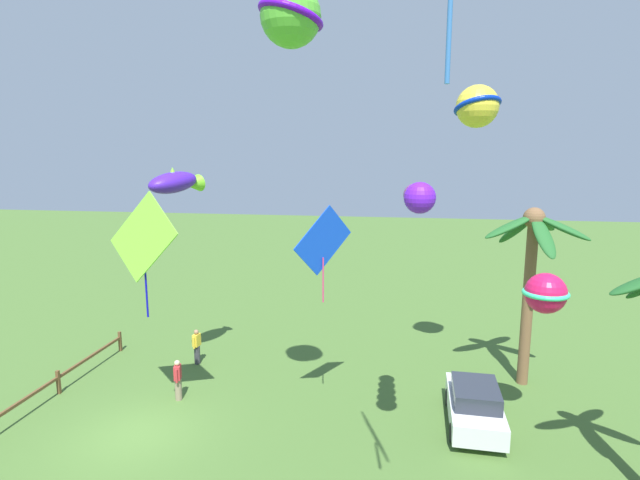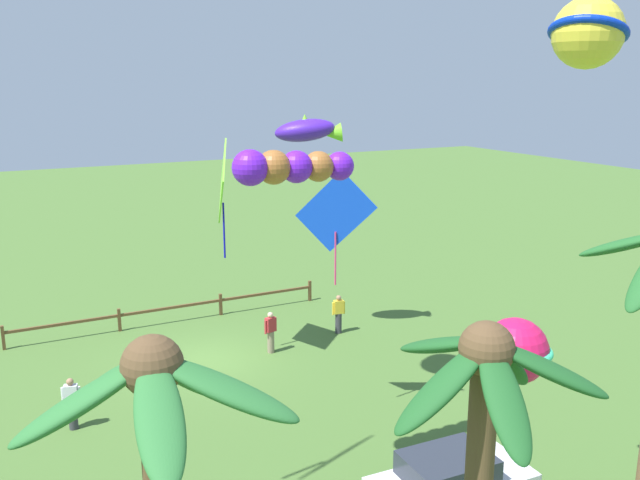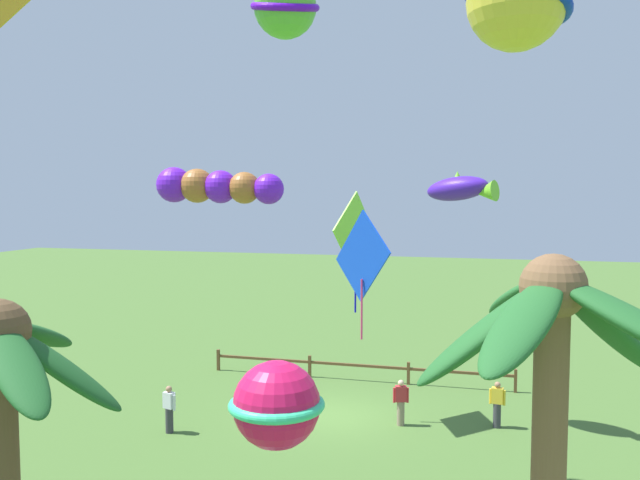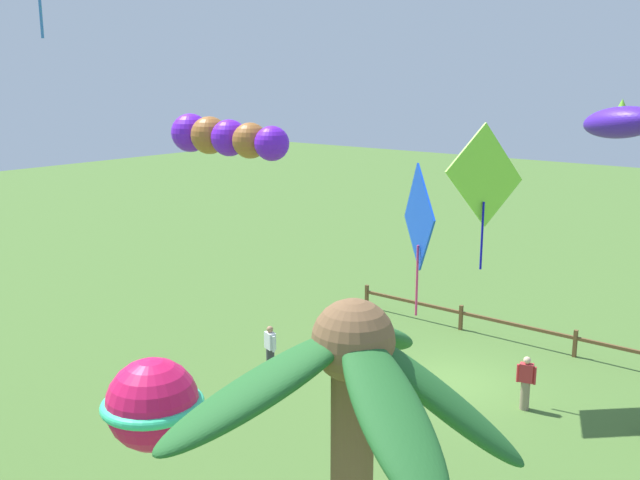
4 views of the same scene
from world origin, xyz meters
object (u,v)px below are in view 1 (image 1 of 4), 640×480
at_px(spectator_2, 197,346).
at_px(kite_fish_3, 176,182).
at_px(spectator_0, 178,380).
at_px(kite_ball_4, 291,16).
at_px(parked_car_0, 474,405).
at_px(kite_ball_1, 546,293).
at_px(kite_diamond_2, 143,239).
at_px(palm_tree_2, 532,254).
at_px(kite_diamond_0, 323,242).
at_px(kite_tube_6, 417,196).
at_px(kite_ball_5, 477,106).

distance_m(spectator_2, kite_fish_3, 7.46).
height_order(spectator_0, kite_ball_4, kite_ball_4).
xyz_separation_m(parked_car_0, spectator_2, (-3.23, -11.48, 0.06)).
xyz_separation_m(kite_ball_1, kite_ball_4, (2.32, -7.74, 8.06)).
height_order(kite_ball_1, kite_diamond_2, kite_diamond_2).
xyz_separation_m(palm_tree_2, kite_diamond_2, (5.22, -13.43, 1.11)).
relative_size(palm_tree_2, kite_diamond_2, 1.71).
distance_m(kite_diamond_2, kite_fish_3, 3.93).
bearing_deg(kite_diamond_0, spectator_0, -93.08).
bearing_deg(kite_diamond_2, kite_tube_6, 80.98).
bearing_deg(spectator_0, kite_ball_5, 106.23).
distance_m(kite_diamond_0, kite_ball_4, 6.96).
xyz_separation_m(kite_diamond_0, kite_ball_5, (-3.47, 5.25, 4.66)).
bearing_deg(kite_ball_5, kite_ball_4, -45.64).
height_order(parked_car_0, kite_fish_3, kite_fish_3).
distance_m(parked_car_0, kite_ball_4, 13.70).
height_order(parked_car_0, kite_ball_1, kite_ball_1).
bearing_deg(kite_ball_4, kite_ball_5, 134.36).
height_order(palm_tree_2, spectator_0, palm_tree_2).
height_order(palm_tree_2, kite_ball_5, kite_ball_5).
bearing_deg(kite_fish_3, spectator_0, 17.19).
bearing_deg(kite_ball_4, kite_fish_3, -127.90).
distance_m(parked_car_0, spectator_2, 11.93).
distance_m(spectator_0, kite_diamond_2, 5.92).
relative_size(spectator_0, kite_ball_1, 0.78).
bearing_deg(kite_ball_4, spectator_2, -135.13).
bearing_deg(kite_ball_4, kite_diamond_0, 165.98).
bearing_deg(kite_ball_5, kite_ball_1, 30.09).
bearing_deg(spectator_2, palm_tree_2, 91.51).
relative_size(spectator_2, kite_fish_3, 0.59).
height_order(spectator_0, kite_ball_1, kite_ball_1).
bearing_deg(kite_diamond_2, kite_diamond_0, 103.06).
bearing_deg(parked_car_0, spectator_0, -90.09).
bearing_deg(kite_fish_3, kite_diamond_0, 70.49).
height_order(kite_diamond_0, kite_ball_4, kite_ball_4).
relative_size(kite_fish_3, kite_ball_4, 1.14).
distance_m(palm_tree_2, kite_fish_3, 14.26).
distance_m(kite_diamond_2, kite_ball_5, 12.83).
bearing_deg(kite_ball_4, parked_car_0, 113.29).
xyz_separation_m(spectator_0, kite_ball_5, (-3.16, 10.87, 10.18)).
bearing_deg(kite_diamond_0, kite_diamond_2, -76.94).
bearing_deg(spectator_0, kite_tube_6, 70.60).
height_order(parked_car_0, kite_tube_6, kite_tube_6).
bearing_deg(kite_ball_1, kite_fish_3, -98.85).
bearing_deg(kite_ball_1, spectator_2, -104.21).
height_order(kite_diamond_2, kite_tube_6, kite_tube_6).
xyz_separation_m(spectator_2, kite_ball_4, (5.72, 5.70, 12.10)).
bearing_deg(kite_diamond_2, parked_car_0, 98.39).
bearing_deg(kite_diamond_0, parked_car_0, 93.11).
xyz_separation_m(kite_fish_3, kite_tube_6, (4.92, 9.18, -0.02)).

